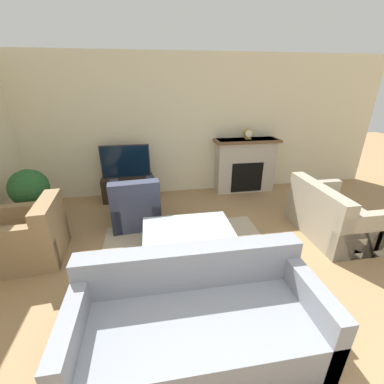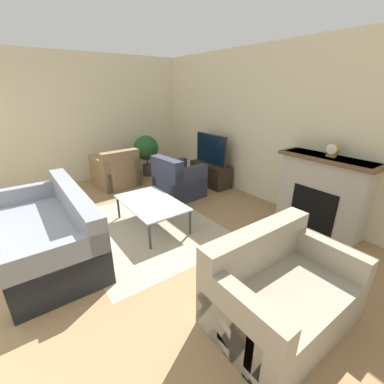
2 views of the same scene
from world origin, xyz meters
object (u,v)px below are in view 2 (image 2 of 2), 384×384
(armchair_accent, at_px, (178,182))
(coffee_table, at_px, (151,204))
(couch_loveseat, at_px, (279,292))
(potted_plant, at_px, (146,149))
(couch_sectional, at_px, (52,233))
(tv, at_px, (211,149))
(mantel_clock, at_px, (332,149))
(armchair_by_window, at_px, (116,172))

(armchair_accent, distance_m, coffee_table, 1.21)
(couch_loveseat, height_order, coffee_table, couch_loveseat)
(potted_plant, bearing_deg, couch_sectional, -48.20)
(tv, distance_m, couch_loveseat, 3.66)
(couch_loveseat, bearing_deg, coffee_table, 92.67)
(mantel_clock, bearing_deg, couch_loveseat, -70.36)
(couch_loveseat, height_order, armchair_accent, same)
(couch_loveseat, xyz_separation_m, armchair_by_window, (-4.28, 0.11, 0.01))
(coffee_table, bearing_deg, mantel_clock, 52.60)
(tv, relative_size, coffee_table, 0.77)
(tv, xyz_separation_m, couch_sectional, (0.79, -3.28, -0.51))
(couch_sectional, distance_m, couch_loveseat, 2.77)
(couch_loveseat, bearing_deg, tv, 59.84)
(armchair_by_window, relative_size, mantel_clock, 4.41)
(tv, relative_size, mantel_clock, 4.55)
(armchair_by_window, relative_size, coffee_table, 0.75)
(couch_loveseat, relative_size, mantel_clock, 6.39)
(coffee_table, xyz_separation_m, mantel_clock, (1.55, 2.02, 0.85))
(tv, height_order, coffee_table, tv)
(couch_sectional, bearing_deg, armchair_accent, 104.72)
(armchair_by_window, bearing_deg, tv, 142.04)
(couch_sectional, height_order, mantel_clock, mantel_clock)
(armchair_accent, distance_m, potted_plant, 1.63)
(tv, distance_m, potted_plant, 1.64)
(armchair_accent, height_order, coffee_table, armchair_accent)
(couch_sectional, xyz_separation_m, armchair_by_window, (-1.93, 1.57, 0.01))
(armchair_by_window, xyz_separation_m, armchair_accent, (1.32, 0.75, 0.00))
(couch_sectional, bearing_deg, potted_plant, 131.80)
(potted_plant, height_order, mantel_clock, mantel_clock)
(coffee_table, xyz_separation_m, potted_plant, (-2.31, 1.10, 0.27))
(couch_sectional, height_order, armchair_accent, same)
(armchair_by_window, height_order, armchair_accent, same)
(couch_loveseat, distance_m, coffee_table, 2.24)
(couch_sectional, xyz_separation_m, potted_plant, (-2.19, 2.45, 0.35))
(coffee_table, bearing_deg, potted_plant, 154.62)
(potted_plant, distance_m, mantel_clock, 4.01)
(couch_loveseat, xyz_separation_m, potted_plant, (-4.55, 0.99, 0.35))
(couch_loveseat, bearing_deg, potted_plant, 77.67)
(couch_loveseat, bearing_deg, couch_sectional, 121.85)
(couch_sectional, bearing_deg, coffee_table, 84.96)
(coffee_table, bearing_deg, tv, 115.16)
(tv, distance_m, armchair_by_window, 2.12)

